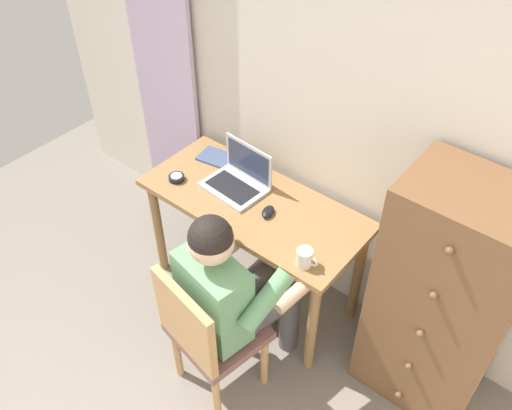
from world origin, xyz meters
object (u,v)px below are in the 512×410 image
(desk, at_px, (253,217))
(person_seated, at_px, (234,288))
(laptop, at_px, (239,178))
(notebook_pad, at_px, (217,158))
(desk_clock, at_px, (177,178))
(computer_mouse, at_px, (268,212))
(dresser, at_px, (443,302))
(coffee_mug, at_px, (304,257))
(chair, at_px, (207,332))

(desk, relative_size, person_seated, 1.07)
(laptop, distance_m, notebook_pad, 0.29)
(desk_clock, bearing_deg, computer_mouse, 10.11)
(dresser, height_order, notebook_pad, dresser)
(dresser, relative_size, notebook_pad, 6.43)
(laptop, xyz_separation_m, coffee_mug, (0.63, -0.25, -0.00))
(chair, bearing_deg, coffee_mug, 63.14)
(dresser, relative_size, laptop, 3.77)
(dresser, bearing_deg, person_seated, -145.55)
(dresser, xyz_separation_m, computer_mouse, (-0.96, -0.11, 0.09))
(desk, bearing_deg, dresser, 4.17)
(desk_clock, bearing_deg, dresser, 7.85)
(chair, relative_size, desk_clock, 9.76)
(person_seated, relative_size, computer_mouse, 11.96)
(computer_mouse, relative_size, coffee_mug, 0.83)
(chair, bearing_deg, computer_mouse, 100.77)
(desk, xyz_separation_m, laptop, (-0.15, 0.05, 0.17))
(coffee_mug, bearing_deg, computer_mouse, 154.34)
(desk, distance_m, dresser, 1.09)
(desk, xyz_separation_m, dresser, (1.08, 0.08, 0.04))
(person_seated, xyz_separation_m, computer_mouse, (-0.15, 0.45, 0.09))
(dresser, bearing_deg, desk_clock, -172.15)
(notebook_pad, bearing_deg, desk, -31.40)
(desk, distance_m, notebook_pad, 0.46)
(dresser, bearing_deg, notebook_pad, 176.92)
(computer_mouse, relative_size, desk_clock, 1.11)
(desk_clock, height_order, coffee_mug, coffee_mug)
(person_seated, bearing_deg, computer_mouse, 108.17)
(laptop, height_order, notebook_pad, laptop)
(dresser, distance_m, person_seated, 0.98)
(dresser, distance_m, computer_mouse, 0.97)
(laptop, relative_size, desk_clock, 3.97)
(person_seated, xyz_separation_m, notebook_pad, (-0.69, 0.64, 0.08))
(dresser, height_order, laptop, dresser)
(chair, bearing_deg, desk_clock, 143.16)
(dresser, height_order, desk_clock, dresser)
(person_seated, height_order, desk_clock, person_seated)
(laptop, relative_size, coffee_mug, 2.98)
(notebook_pad, bearing_deg, chair, -61.49)
(desk, relative_size, coffee_mug, 10.63)
(dresser, xyz_separation_m, laptop, (-1.23, -0.03, 0.13))
(chair, xyz_separation_m, coffee_mug, (0.23, 0.46, 0.31))
(dresser, distance_m, notebook_pad, 1.50)
(desk, distance_m, person_seated, 0.55)
(person_seated, xyz_separation_m, coffee_mug, (0.21, 0.28, 0.12))
(coffee_mug, bearing_deg, laptop, 158.11)
(computer_mouse, distance_m, coffee_mug, 0.39)
(person_seated, relative_size, notebook_pad, 5.70)
(coffee_mug, bearing_deg, dresser, 24.61)
(dresser, distance_m, coffee_mug, 0.68)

